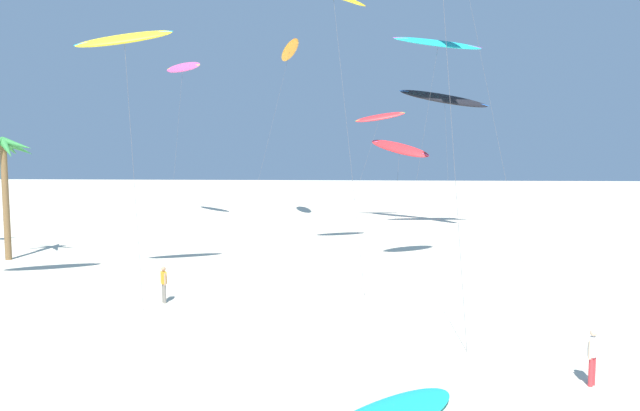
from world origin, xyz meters
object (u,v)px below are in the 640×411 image
(flying_kite_2, at_px, (400,148))
(flying_kite_4, at_px, (445,99))
(flying_kite_6, at_px, (183,67))
(palm_tree_1, at_px, (4,159))
(flying_kite_7, at_px, (290,51))
(person_foreground_walker, at_px, (164,283))
(flying_kite_9, at_px, (380,117))
(person_near_left, at_px, (593,355))
(flying_kite_10, at_px, (438,43))
(flying_kite_5, at_px, (124,39))

(flying_kite_2, xyz_separation_m, flying_kite_4, (3.52, -6.81, 4.39))
(flying_kite_6, bearing_deg, palm_tree_1, -100.08)
(flying_kite_4, relative_size, flying_kite_7, 0.72)
(palm_tree_1, height_order, person_foreground_walker, palm_tree_1)
(flying_kite_9, bearing_deg, flying_kite_2, -10.06)
(flying_kite_2, distance_m, flying_kite_6, 24.40)
(person_near_left, bearing_deg, flying_kite_6, 121.37)
(palm_tree_1, relative_size, flying_kite_2, 0.90)
(flying_kite_2, height_order, flying_kite_10, flying_kite_10)
(flying_kite_5, xyz_separation_m, flying_kite_9, (14.01, 31.02, -1.90))
(flying_kite_4, bearing_deg, flying_kite_9, 127.85)
(palm_tree_1, distance_m, flying_kite_7, 30.17)
(palm_tree_1, bearing_deg, person_near_left, -31.10)
(palm_tree_1, height_order, flying_kite_2, flying_kite_2)
(person_near_left, bearing_deg, flying_kite_9, 96.57)
(flying_kite_2, xyz_separation_m, flying_kite_5, (-16.05, -30.66, 5.15))
(flying_kite_9, distance_m, person_near_left, 43.90)
(flying_kite_7, distance_m, flying_kite_10, 16.43)
(flying_kite_2, relative_size, person_foreground_walker, 5.21)
(flying_kite_4, relative_size, flying_kite_9, 1.13)
(flying_kite_6, xyz_separation_m, flying_kite_7, (11.50, -0.79, 1.44))
(flying_kite_9, bearing_deg, person_near_left, -83.43)
(flying_kite_2, xyz_separation_m, flying_kite_7, (-11.36, -0.76, 9.96))
(flying_kite_6, xyz_separation_m, person_foreground_walker, (9.71, -33.92, -15.16))
(flying_kite_10, bearing_deg, person_near_left, -89.41)
(flying_kite_2, bearing_deg, person_foreground_walker, -111.21)
(palm_tree_1, distance_m, flying_kite_4, 35.58)
(flying_kite_6, bearing_deg, flying_kite_2, -0.07)
(person_near_left, bearing_deg, flying_kite_2, 93.86)
(flying_kite_9, xyz_separation_m, person_foreground_walker, (-11.10, -34.25, -9.89))
(flying_kite_10, relative_size, person_near_left, 9.99)
(flying_kite_10, bearing_deg, flying_kite_9, 114.79)
(flying_kite_5, distance_m, flying_kite_9, 34.09)
(flying_kite_10, bearing_deg, flying_kite_5, -131.26)
(flying_kite_2, bearing_deg, flying_kite_4, -62.63)
(palm_tree_1, bearing_deg, flying_kite_4, 29.34)
(flying_kite_9, relative_size, person_near_left, 6.78)
(flying_kite_2, xyz_separation_m, person_foreground_walker, (-13.15, -33.89, -6.64))
(flying_kite_7, bearing_deg, flying_kite_5, -98.92)
(palm_tree_1, distance_m, flying_kite_2, 36.27)
(flying_kite_2, distance_m, flying_kite_4, 8.83)
(flying_kite_7, relative_size, person_near_left, 10.61)
(flying_kite_5, height_order, flying_kite_7, flying_kite_7)
(flying_kite_5, bearing_deg, flying_kite_4, 50.62)
(flying_kite_7, bearing_deg, flying_kite_9, 6.89)
(flying_kite_7, distance_m, person_foreground_walker, 37.09)
(palm_tree_1, relative_size, person_foreground_walker, 4.67)
(flying_kite_6, xyz_separation_m, flying_kite_9, (20.81, 0.33, -5.27))
(flying_kite_9, distance_m, flying_kite_10, 12.20)
(flying_kite_2, relative_size, flying_kite_5, 0.66)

